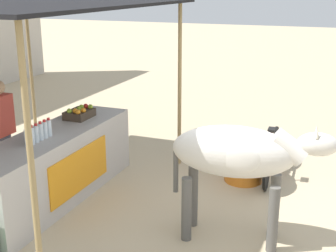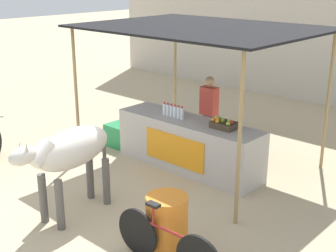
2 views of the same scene
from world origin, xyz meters
name	(u,v)px [view 2 (image 2 of 2)]	position (x,y,z in m)	size (l,w,h in m)	color
ground_plane	(100,207)	(0.00, 0.00, 0.00)	(60.00, 60.00, 0.00)	tan
stall_counter	(188,144)	(0.00, 2.20, 0.48)	(3.00, 0.82, 0.96)	#B2ADA8
stall_awning	(201,32)	(0.00, 2.50, 2.56)	(4.20, 3.20, 2.66)	black
water_bottle_row	(173,111)	(-0.35, 2.15, 1.07)	(0.52, 0.07, 0.25)	silver
fruit_crate	(224,124)	(0.77, 2.24, 1.03)	(0.44, 0.32, 0.18)	#3F3326
vendor_behind_counter	(209,116)	(-0.11, 2.95, 0.85)	(0.34, 0.22, 1.65)	#383842
cooler_box	(120,135)	(-1.83, 2.10, 0.24)	(0.60, 0.44, 0.48)	#268C4C
water_barrel	(167,222)	(1.56, -0.10, 0.38)	(0.57, 0.57, 0.77)	orange
cow	(70,152)	(-0.14, -0.40, 1.03)	(0.68, 1.85, 1.44)	silver
bicycle_leaning	(166,244)	(1.88, -0.46, 0.35)	(1.66, 0.12, 0.85)	black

